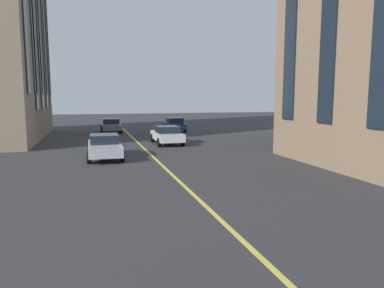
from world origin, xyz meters
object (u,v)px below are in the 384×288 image
Objects in this scene: car_grey_trailing at (111,125)px; car_silver_parked_a at (105,146)px; car_blue_parked_b at (174,124)px; car_white_far at (167,135)px.

car_grey_trailing and car_silver_parked_a have the same top height.
car_blue_parked_b is (15.17, -7.67, -0.00)m from car_silver_parked_a.
car_silver_parked_a is (-15.72, 1.24, 0.00)m from car_grey_trailing.
car_grey_trailing is 1.00× the size of car_white_far.
car_grey_trailing and car_white_far have the same top height.
car_silver_parked_a is 1.13× the size of car_blue_parked_b.
car_blue_parked_b is at bearing -26.80° from car_silver_parked_a.
car_white_far is at bearing -42.31° from car_silver_parked_a.
car_white_far is 1.13× the size of car_blue_parked_b.
car_white_far is at bearing 163.84° from car_blue_parked_b.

